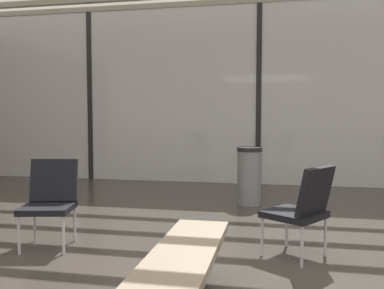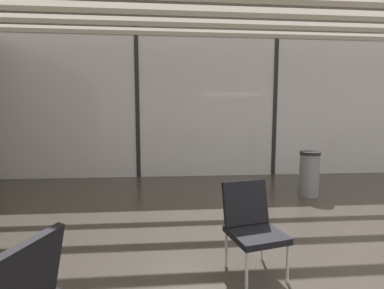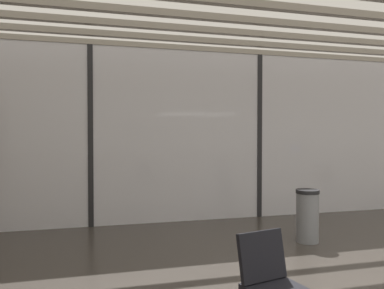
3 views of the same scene
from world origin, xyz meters
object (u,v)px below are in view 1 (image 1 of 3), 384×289
Objects in this scene: lounge_chair_1 at (303,206)px; waiting_bench at (184,266)px; trash_bin at (249,176)px; lounge_chair_3 at (50,197)px; parked_airplane at (253,99)px.

waiting_bench is at bearing 3.30° from lounge_chair_1.
lounge_chair_1 is 1.01× the size of trash_bin.
trash_bin is (1.86, 2.38, -0.06)m from lounge_chair_3.
lounge_chair_1 is (0.93, -8.49, -1.34)m from parked_airplane.
trash_bin is (0.30, -6.20, -1.40)m from parked_airplane.
trash_bin is at bearing -130.59° from lounge_chair_1.
lounge_chair_1 reaches higher than trash_bin.
parked_airplane is at bearing 66.79° from lounge_chair_3.
parked_airplane reaches higher than lounge_chair_3.
trash_bin is (-0.63, 2.29, -0.06)m from lounge_chair_1.
lounge_chair_1 and lounge_chair_3 have the same top height.
lounge_chair_3 is 0.51× the size of waiting_bench.
waiting_bench is (-0.81, -1.37, -0.13)m from lounge_chair_1.
waiting_bench is (1.68, -1.28, -0.13)m from lounge_chair_3.
parked_airplane is 12.63× the size of trash_bin.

